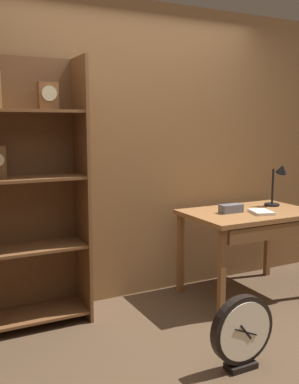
{
  "coord_description": "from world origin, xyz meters",
  "views": [
    {
      "loc": [
        -1.62,
        -2.2,
        1.56
      ],
      "look_at": [
        -0.14,
        0.71,
        1.05
      ],
      "focal_mm": 41.12,
      "sensor_mm": 36.0,
      "label": 1
    }
  ],
  "objects_px": {
    "workbench": "(251,222)",
    "round_clock_large": "(242,332)",
    "open_repair_manual": "(261,212)",
    "toolbox_small": "(231,209)",
    "desk_lamp": "(278,181)"
  },
  "relations": [
    {
      "from": "toolbox_small",
      "to": "open_repair_manual",
      "type": "bearing_deg",
      "value": -34.96
    },
    {
      "from": "toolbox_small",
      "to": "round_clock_large",
      "type": "height_order",
      "value": "toolbox_small"
    },
    {
      "from": "desk_lamp",
      "to": "open_repair_manual",
      "type": "height_order",
      "value": "desk_lamp"
    },
    {
      "from": "open_repair_manual",
      "to": "desk_lamp",
      "type": "bearing_deg",
      "value": 45.31
    },
    {
      "from": "open_repair_manual",
      "to": "workbench",
      "type": "bearing_deg",
      "value": 117.57
    },
    {
      "from": "workbench",
      "to": "round_clock_large",
      "type": "bearing_deg",
      "value": -131.51
    },
    {
      "from": "workbench",
      "to": "toolbox_small",
      "type": "height_order",
      "value": "toolbox_small"
    },
    {
      "from": "desk_lamp",
      "to": "toolbox_small",
      "type": "xyz_separation_m",
      "value": [
        -0.59,
        -0.06,
        -0.2
      ]
    },
    {
      "from": "toolbox_small",
      "to": "open_repair_manual",
      "type": "height_order",
      "value": "toolbox_small"
    },
    {
      "from": "open_repair_manual",
      "to": "round_clock_large",
      "type": "xyz_separation_m",
      "value": [
        -0.86,
        -0.85,
        -0.54
      ]
    },
    {
      "from": "desk_lamp",
      "to": "round_clock_large",
      "type": "height_order",
      "value": "desk_lamp"
    },
    {
      "from": "desk_lamp",
      "to": "open_repair_manual",
      "type": "distance_m",
      "value": 0.49
    },
    {
      "from": "workbench",
      "to": "open_repair_manual",
      "type": "xyz_separation_m",
      "value": [
        0.02,
        -0.11,
        0.1
      ]
    },
    {
      "from": "workbench",
      "to": "desk_lamp",
      "type": "bearing_deg",
      "value": 14.85
    },
    {
      "from": "round_clock_large",
      "to": "open_repair_manual",
      "type": "bearing_deg",
      "value": 44.41
    }
  ]
}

